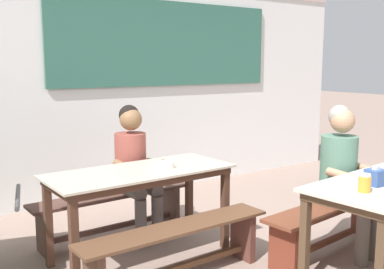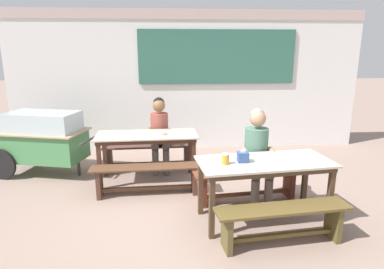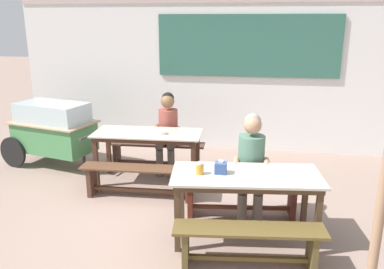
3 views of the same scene
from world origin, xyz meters
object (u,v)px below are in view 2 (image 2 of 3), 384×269
at_px(bench_near_front, 282,219).
at_px(soup_bowl, 161,133).
at_px(tissue_box, 243,157).
at_px(bench_far_front, 147,176).
at_px(food_cart, 44,138).
at_px(dining_table_near, 264,167).
at_px(person_center_facing, 160,130).
at_px(condiment_jar, 225,159).
at_px(person_right_near_table, 257,151).
at_px(dining_table_far, 147,139).
at_px(bench_far_back, 148,153).
at_px(bench_near_back, 247,180).

distance_m(bench_near_front, soup_bowl, 2.35).
xyz_separation_m(bench_near_front, tissue_box, (-0.34, 0.52, 0.54)).
bearing_deg(soup_bowl, bench_far_front, -112.21).
relative_size(bench_near_front, soup_bowl, 10.53).
distance_m(food_cart, tissue_box, 3.51).
height_order(dining_table_near, food_cart, food_cart).
bearing_deg(dining_table_near, soup_bowl, 133.45).
relative_size(person_center_facing, condiment_jar, 9.84).
distance_m(bench_far_front, food_cart, 2.06).
distance_m(bench_near_front, person_right_near_table, 1.13).
bearing_deg(soup_bowl, dining_table_far, 166.79).
height_order(food_cart, person_right_near_table, person_right_near_table).
height_order(dining_table_far, dining_table_near, same).
distance_m(bench_far_back, bench_far_front, 1.10).
xyz_separation_m(condiment_jar, soup_bowl, (-0.77, 1.42, -0.04)).
relative_size(bench_far_back, bench_near_back, 1.04).
xyz_separation_m(food_cart, condiment_jar, (2.75, -1.92, 0.21)).
bearing_deg(dining_table_near, bench_far_front, 150.22).
distance_m(bench_near_back, tissue_box, 0.81).
bearing_deg(bench_far_back, tissue_box, -57.63).
height_order(food_cart, condiment_jar, food_cart).
relative_size(dining_table_far, food_cart, 0.90).
height_order(bench_near_front, tissue_box, tissue_box).
bearing_deg(condiment_jar, dining_table_near, 9.87).
bearing_deg(food_cart, condiment_jar, -34.88).
height_order(tissue_box, soup_bowl, tissue_box).
bearing_deg(person_center_facing, dining_table_far, -110.82).
height_order(bench_far_front, bench_near_front, same).
distance_m(bench_near_back, food_cart, 3.44).
bearing_deg(person_right_near_table, dining_table_near, -94.88).
height_order(dining_table_far, tissue_box, tissue_box).
bearing_deg(dining_table_far, person_right_near_table, -30.26).
bearing_deg(tissue_box, bench_far_front, 144.21).
height_order(food_cart, person_center_facing, person_center_facing).
relative_size(food_cart, soup_bowl, 12.60).
xyz_separation_m(dining_table_far, person_center_facing, (0.19, 0.49, 0.03)).
height_order(dining_table_far, soup_bowl, soup_bowl).
bearing_deg(bench_near_back, bench_near_front, -83.41).
bearing_deg(bench_near_front, dining_table_near, 96.59).
height_order(dining_table_near, bench_far_back, dining_table_near).
height_order(bench_near_back, tissue_box, tissue_box).
bearing_deg(bench_near_front, food_cart, 144.28).
relative_size(bench_far_back, condiment_jar, 12.25).
distance_m(bench_near_front, tissue_box, 0.82).
xyz_separation_m(dining_table_far, food_cart, (-1.75, 0.45, -0.06)).
xyz_separation_m(dining_table_far, bench_near_front, (1.55, -1.93, -0.39)).
relative_size(dining_table_far, condiment_jar, 12.41).
xyz_separation_m(bench_far_back, bench_near_front, (1.57, -2.48, 0.00)).
relative_size(bench_near_front, person_center_facing, 1.17).
xyz_separation_m(bench_far_front, person_right_near_table, (1.51, -0.34, 0.45)).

